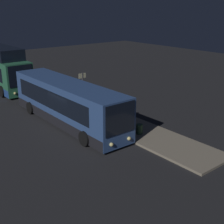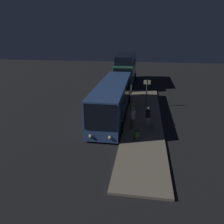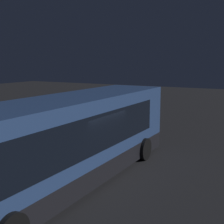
% 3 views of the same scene
% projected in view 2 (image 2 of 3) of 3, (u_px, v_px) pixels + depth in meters
% --- Properties ---
extents(ground, '(80.00, 80.00, 0.00)m').
position_uv_depth(ground, '(108.00, 118.00, 20.12)').
color(ground, '#232326').
extents(platform, '(20.00, 3.17, 0.15)m').
position_uv_depth(platform, '(143.00, 119.00, 19.66)').
color(platform, gray).
rests_on(platform, ground).
extents(bus_lead, '(12.03, 2.79, 3.09)m').
position_uv_depth(bus_lead, '(113.00, 99.00, 20.38)').
color(bus_lead, '#33518C').
rests_on(bus_lead, ground).
extents(bus_second, '(10.45, 2.87, 4.34)m').
position_uv_depth(bus_second, '(126.00, 71.00, 32.60)').
color(bus_second, '#2D704C').
rests_on(bus_second, ground).
extents(passenger_boarding, '(0.60, 0.44, 1.57)m').
position_uv_depth(passenger_boarding, '(148.00, 116.00, 17.89)').
color(passenger_boarding, silver).
rests_on(passenger_boarding, platform).
extents(passenger_waiting, '(0.56, 0.56, 1.82)m').
position_uv_depth(passenger_waiting, '(132.00, 108.00, 19.15)').
color(passenger_waiting, silver).
rests_on(passenger_waiting, platform).
extents(passenger_with_bags, '(0.53, 0.53, 1.79)m').
position_uv_depth(passenger_with_bags, '(133.00, 117.00, 17.32)').
color(passenger_with_bags, '#6B604C').
rests_on(passenger_with_bags, platform).
extents(suitcase, '(0.47, 0.20, 0.83)m').
position_uv_depth(suitcase, '(153.00, 124.00, 17.62)').
color(suitcase, '#598C59').
rests_on(suitcase, platform).
extents(sign_post, '(0.10, 0.69, 2.79)m').
position_uv_depth(sign_post, '(147.00, 90.00, 22.24)').
color(sign_post, '#4C4C51').
rests_on(sign_post, platform).
extents(trash_bin, '(0.44, 0.44, 0.65)m').
position_uv_depth(trash_bin, '(137.00, 135.00, 15.72)').
color(trash_bin, '#2D4C33').
rests_on(trash_bin, platform).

